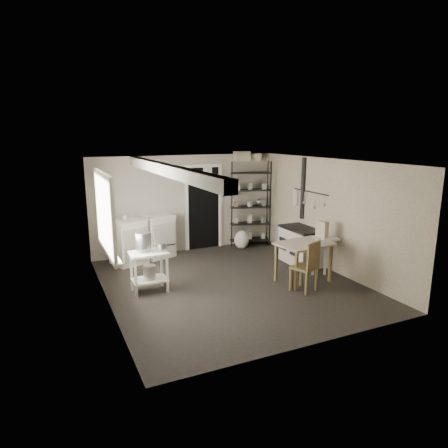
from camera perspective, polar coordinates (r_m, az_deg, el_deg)
name	(u,v)px	position (r m, az deg, el deg)	size (l,w,h in m)	color
floor	(231,283)	(7.67, 0.95, -8.49)	(5.00, 5.00, 0.00)	black
ceiling	(231,162)	(7.17, 1.01, 8.91)	(5.00, 5.00, 0.00)	silver
wall_back	(186,204)	(9.61, -5.49, 2.92)	(4.50, 0.02, 2.30)	#B2A997
wall_front	(315,264)	(5.27, 12.87, -5.56)	(4.50, 0.02, 2.30)	#B2A997
wall_left	(105,238)	(6.70, -16.65, -1.86)	(0.02, 5.00, 2.30)	#B2A997
wall_right	(329,215)	(8.53, 14.73, 1.31)	(0.02, 5.00, 2.30)	#B2A997
window	(104,214)	(6.82, -16.83, 1.40)	(0.12, 1.76, 1.28)	white
doorway	(204,209)	(9.76, -2.92, 2.22)	(0.96, 0.10, 2.08)	white
ceiling_beam	(166,170)	(6.75, -8.30, 7.69)	(0.18, 5.00, 0.18)	white
wallpaper_panel	(328,215)	(8.53, 14.68, 1.31)	(0.01, 5.00, 2.30)	beige
utensil_rail	(310,192)	(8.90, 12.14, 4.51)	(0.06, 1.20, 0.44)	#B3B4B6
prep_table	(149,271)	(7.28, -10.64, -6.57)	(0.65, 0.46, 0.74)	white
stockpot	(143,241)	(7.17, -11.47, -2.38)	(0.28, 0.28, 0.30)	#B3B4B6
saucepan	(162,246)	(7.14, -8.84, -3.07)	(0.17, 0.17, 0.10)	#B3B4B6
bucket	(150,272)	(7.25, -10.58, -6.76)	(0.22, 0.22, 0.24)	#B3B4B6
base_cabinets	(143,240)	(9.13, -11.49, -2.24)	(1.47, 0.63, 0.97)	beige
mixing_bowl	(145,219)	(8.97, -11.25, 0.77)	(0.30, 0.30, 0.07)	silver
counter_cup	(125,220)	(8.89, -14.00, 0.60)	(0.12, 0.12, 0.10)	silver
shelf_rack	(250,208)	(10.12, 3.71, 2.30)	(1.01, 0.39, 2.13)	black
shelf_jar	(238,192)	(9.95, 2.06, 4.54)	(0.08, 0.08, 0.18)	silver
storage_box_a	(242,166)	(9.93, 2.52, 8.28)	(0.35, 0.30, 0.24)	beige
storage_box_b	(254,166)	(10.10, 4.32, 8.22)	(0.29, 0.27, 0.19)	beige
stove	(300,244)	(8.87, 10.86, -2.79)	(0.56, 1.01, 0.79)	beige
stovepipe	(303,188)	(9.13, 11.25, 5.01)	(0.11, 0.11, 1.46)	black
side_ledge	(325,254)	(8.25, 14.20, -4.19)	(0.50, 0.27, 0.77)	white
oats_box	(322,226)	(8.09, 13.86, -0.26)	(0.13, 0.22, 0.33)	beige
work_table	(303,262)	(7.82, 11.25, -5.37)	(1.01, 0.71, 0.77)	#BCAFA1
table_cup	(318,240)	(7.78, 13.28, -2.26)	(0.11, 0.11, 0.10)	silver
chair	(304,265)	(7.32, 11.37, -5.77)	(0.39, 0.41, 0.94)	brown
flour_sack	(242,239)	(9.87, 2.53, -2.19)	(0.37, 0.32, 0.45)	silver
floor_crock	(305,267)	(8.49, 11.53, -6.09)	(0.12, 0.12, 0.15)	silver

